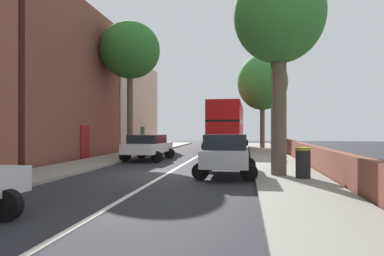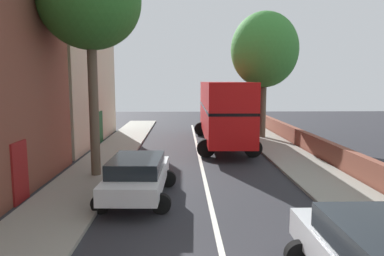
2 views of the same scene
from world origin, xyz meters
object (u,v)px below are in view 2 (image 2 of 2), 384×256
street_tree_right_1 (264,50)px  double_decker_bus (223,109)px  parked_car_white_left_2 (138,175)px  street_tree_left_0 (90,2)px

street_tree_right_1 → double_decker_bus: bearing=-143.2°
parked_car_white_left_2 → street_tree_left_0: 7.38m
double_decker_bus → parked_car_white_left_2: (-4.20, -10.72, -1.46)m
parked_car_white_left_2 → double_decker_bus: bearing=68.6°
parked_car_white_left_2 → street_tree_right_1: 15.94m
parked_car_white_left_2 → street_tree_left_0: size_ratio=0.50×
double_decker_bus → street_tree_right_1: (3.15, 2.36, 3.92)m
parked_car_white_left_2 → street_tree_right_1: size_ratio=0.52×
street_tree_left_0 → street_tree_right_1: (9.52, 10.13, -1.03)m
double_decker_bus → street_tree_left_0: bearing=-129.3°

